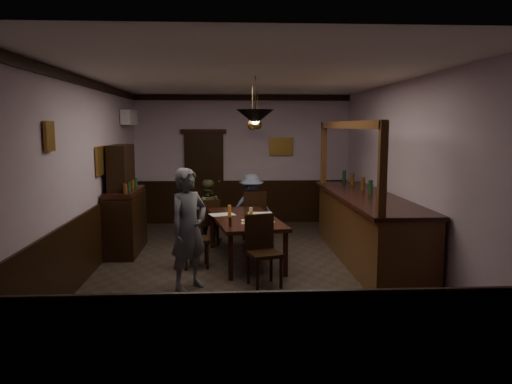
{
  "coord_description": "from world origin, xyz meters",
  "views": [
    {
      "loc": [
        -0.34,
        -7.68,
        2.26
      ],
      "look_at": [
        0.13,
        0.77,
        1.15
      ],
      "focal_mm": 35.0,
      "sensor_mm": 36.0,
      "label": 1
    }
  ],
  "objects": [
    {
      "name": "person_standing",
      "position": [
        -0.89,
        -0.83,
        0.85
      ],
      "size": [
        0.73,
        0.73,
        1.7
      ],
      "primitive_type": "imported",
      "rotation": [
        0.0,
        0.0,
        0.78
      ],
      "color": "#52535E",
      "rests_on": "ground"
    },
    {
      "name": "pastry_ring_b",
      "position": [
        0.02,
        0.08,
        0.79
      ],
      "size": [
        0.13,
        0.13,
        0.04
      ],
      "primitive_type": "torus",
      "color": "#C68C47",
      "rests_on": "pastry_plate"
    },
    {
      "name": "picture_left_small",
      "position": [
        -2.46,
        -1.6,
        2.15
      ],
      "size": [
        0.04,
        0.28,
        0.36
      ],
      "color": "olive",
      "rests_on": "ground"
    },
    {
      "name": "door_back",
      "position": [
        -0.9,
        3.95,
        1.05
      ],
      "size": [
        0.9,
        0.06,
        2.1
      ],
      "primitive_type": "cube",
      "color": "black",
      "rests_on": "ground"
    },
    {
      "name": "dining_table",
      "position": [
        -0.07,
        0.57,
        0.69
      ],
      "size": [
        1.35,
        2.34,
        0.75
      ],
      "rotation": [
        0.0,
        0.0,
        0.17
      ],
      "color": "black",
      "rests_on": "ground"
    },
    {
      "name": "bar_counter",
      "position": [
        1.99,
        0.48,
        0.59
      ],
      "size": [
        0.97,
        4.19,
        2.35
      ],
      "color": "#482913",
      "rests_on": "ground"
    },
    {
      "name": "chair_far_left",
      "position": [
        -0.71,
        1.76,
        0.49
      ],
      "size": [
        0.47,
        0.47,
        0.89
      ],
      "rotation": [
        0.0,
        0.0,
        3.41
      ],
      "color": "black",
      "rests_on": "ground"
    },
    {
      "name": "pastry_ring_a",
      "position": [
        -0.05,
        0.01,
        0.79
      ],
      "size": [
        0.13,
        0.13,
        0.04
      ],
      "primitive_type": "torus",
      "color": "#C68C47",
      "rests_on": "pastry_plate"
    },
    {
      "name": "pendant_iron",
      "position": [
        0.07,
        -0.22,
        2.4
      ],
      "size": [
        0.56,
        0.56,
        0.71
      ],
      "color": "black",
      "rests_on": "ground"
    },
    {
      "name": "water_glass",
      "position": [
        0.04,
        0.67,
        0.82
      ],
      "size": [
        0.06,
        0.06,
        0.15
      ],
      "primitive_type": "cylinder",
      "color": "silver",
      "rests_on": "dining_table"
    },
    {
      "name": "sideboard",
      "position": [
        -2.21,
        1.31,
        0.78
      ],
      "size": [
        0.52,
        1.47,
        1.94
      ],
      "color": "black",
      "rests_on": "ground"
    },
    {
      "name": "chair_side",
      "position": [
        -0.95,
        0.22,
        0.54
      ],
      "size": [
        0.47,
        0.47,
        0.98
      ],
      "rotation": [
        0.0,
        0.0,
        1.7
      ],
      "color": "black",
      "rests_on": "ground"
    },
    {
      "name": "person_seated_left",
      "position": [
        -0.77,
        2.03,
        0.62
      ],
      "size": [
        0.66,
        0.55,
        1.24
      ],
      "primitive_type": "imported",
      "rotation": [
        0.0,
        0.0,
        3.29
      ],
      "color": "#444529",
      "rests_on": "ground"
    },
    {
      "name": "newspaper_left",
      "position": [
        -0.45,
        0.83,
        0.75
      ],
      "size": [
        0.49,
        0.41,
        0.01
      ],
      "primitive_type": "cube",
      "rotation": [
        0.0,
        0.0,
        0.31
      ],
      "color": "silver",
      "rests_on": "dining_table"
    },
    {
      "name": "soda_can",
      "position": [
        0.03,
        0.44,
        0.81
      ],
      "size": [
        0.07,
        0.07,
        0.12
      ],
      "primitive_type": "cylinder",
      "color": "yellow",
      "rests_on": "dining_table"
    },
    {
      "name": "pendant_brass_far",
      "position": [
        0.3,
        3.16,
        2.3
      ],
      "size": [
        0.2,
        0.2,
        0.81
      ],
      "color": "#BF8C3F",
      "rests_on": "ground"
    },
    {
      "name": "person_seated_right",
      "position": [
        0.12,
        2.18,
        0.66
      ],
      "size": [
        0.86,
        0.5,
        1.32
      ],
      "primitive_type": "imported",
      "rotation": [
        0.0,
        0.0,
        3.14
      ],
      "color": "slate",
      "rests_on": "ground"
    },
    {
      "name": "chair_far_right",
      "position": [
        0.16,
        1.89,
        0.56
      ],
      "size": [
        0.48,
        0.48,
        1.02
      ],
      "rotation": [
        0.0,
        0.0,
        3.23
      ],
      "color": "black",
      "rests_on": "ground"
    },
    {
      "name": "ac_unit",
      "position": [
        -2.38,
        2.9,
        2.45
      ],
      "size": [
        0.2,
        0.85,
        0.3
      ],
      "color": "white",
      "rests_on": "ground"
    },
    {
      "name": "pastry_plate",
      "position": [
        -0.03,
        0.0,
        0.76
      ],
      "size": [
        0.22,
        0.22,
        0.01
      ],
      "primitive_type": "cylinder",
      "color": "white",
      "rests_on": "dining_table"
    },
    {
      "name": "beer_glass",
      "position": [
        -0.32,
        0.62,
        0.85
      ],
      "size": [
        0.06,
        0.06,
        0.2
      ],
      "primitive_type": "cylinder",
      "color": "#BF721E",
      "rests_on": "dining_table"
    },
    {
      "name": "saucer",
      "position": [
        0.32,
        0.1,
        0.76
      ],
      "size": [
        0.15,
        0.15,
        0.01
      ],
      "primitive_type": "cylinder",
      "color": "white",
      "rests_on": "dining_table"
    },
    {
      "name": "pendant_brass_mid",
      "position": [
        0.1,
        1.3,
        2.3
      ],
      "size": [
        0.2,
        0.2,
        0.81
      ],
      "color": "#BF8C3F",
      "rests_on": "ground"
    },
    {
      "name": "chair_near",
      "position": [
        0.14,
        -0.73,
        0.55
      ],
      "size": [
        0.55,
        0.55,
        1.01
      ],
      "rotation": [
        0.0,
        0.0,
        0.32
      ],
      "color": "black",
      "rests_on": "ground"
    },
    {
      "name": "room",
      "position": [
        0.0,
        0.0,
        1.5
      ],
      "size": [
        5.01,
        8.01,
        3.01
      ],
      "color": "#2D2621",
      "rests_on": "ground"
    },
    {
      "name": "coffee_cup",
      "position": [
        0.31,
        0.07,
        0.8
      ],
      "size": [
        0.09,
        0.09,
        0.07
      ],
      "primitive_type": "imported",
      "rotation": [
        0.0,
        0.0,
        0.17
      ],
      "color": "white",
      "rests_on": "saucer"
    },
    {
      "name": "picture_left_large",
      "position": [
        -2.46,
        0.8,
        1.7
      ],
      "size": [
        0.04,
        0.62,
        0.48
      ],
      "color": "olive",
      "rests_on": "ground"
    },
    {
      "name": "picture_back",
      "position": [
        0.9,
        3.96,
        1.8
      ],
      "size": [
        0.55,
        0.04,
        0.42
      ],
      "color": "olive",
      "rests_on": "ground"
    },
    {
      "name": "newspaper_right",
      "position": [
        0.22,
        0.89,
        0.75
      ],
      "size": [
        0.44,
        0.33,
        0.01
      ],
      "primitive_type": "cube",
      "rotation": [
        0.0,
        0.0,
        0.06
      ],
      "color": "silver",
      "rests_on": "dining_table"
    },
    {
      "name": "napkin",
      "position": [
        -0.05,
        0.29,
        0.75
      ],
      "size": [
        0.17,
        0.17,
        0.0
      ],
      "primitive_type": "cube",
      "rotation": [
        0.0,
        0.0,
        0.17
      ],
      "color": "#F3C559",
      "rests_on": "dining_table"
    },
    {
      "name": "pepper_mill",
      "position": [
        -0.31,
        -0.18,
        0.82
      ],
      "size": [
        0.04,
        0.04,
        0.14
      ],
      "primitive_type": "cylinder",
      "color": "black",
      "rests_on": "dining_table"
    }
  ]
}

